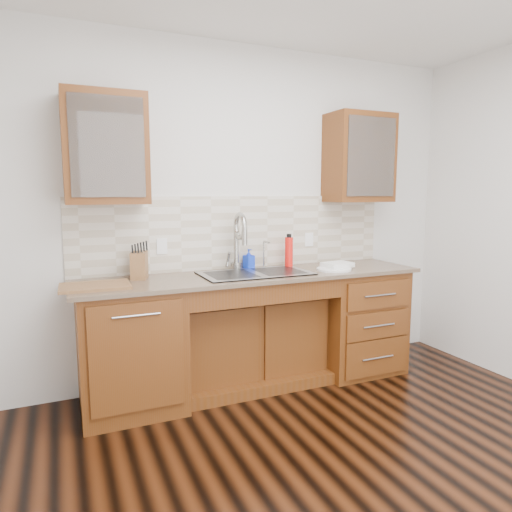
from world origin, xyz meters
name	(u,v)px	position (x,y,z in m)	size (l,w,h in m)	color
ground	(363,500)	(0.00, 0.00, -0.05)	(4.00, 3.50, 0.10)	black
wall_back	(237,214)	(0.00, 1.80, 1.35)	(4.00, 0.10, 2.70)	silver
base_cabinet_left	(131,348)	(-0.95, 1.44, 0.44)	(0.70, 0.62, 0.88)	#593014
base_cabinet_center	(250,339)	(0.00, 1.53, 0.35)	(1.20, 0.44, 0.70)	#593014
base_cabinet_right	(354,319)	(0.95, 1.44, 0.44)	(0.70, 0.62, 0.88)	#593014
countertop	(255,275)	(0.00, 1.43, 0.90)	(2.70, 0.65, 0.03)	#84705B
backsplash	(240,232)	(0.00, 1.74, 1.21)	(2.70, 0.02, 0.59)	beige
sink	(255,285)	(0.00, 1.41, 0.83)	(0.84, 0.46, 0.19)	#9E9EA5
faucet	(236,245)	(-0.07, 1.64, 1.11)	(0.04, 0.04, 0.40)	#999993
filter_tap	(264,253)	(0.18, 1.65, 1.03)	(0.02, 0.02, 0.24)	#999993
upper_cabinet_left	(105,149)	(-1.05, 1.58, 1.83)	(0.55, 0.34, 0.75)	#593014
upper_cabinet_right	(359,158)	(1.05, 1.58, 1.83)	(0.55, 0.34, 0.75)	#593014
outlet_left	(162,246)	(-0.65, 1.73, 1.12)	(0.08, 0.01, 0.12)	white
outlet_right	(309,240)	(0.65, 1.73, 1.12)	(0.08, 0.01, 0.12)	white
soap_bottle	(249,259)	(0.05, 1.66, 0.99)	(0.07, 0.07, 0.16)	#1436D0
water_bottle	(289,252)	(0.38, 1.60, 1.04)	(0.07, 0.07, 0.25)	red
plate	(334,269)	(0.65, 1.31, 0.92)	(0.28, 0.28, 0.02)	white
dish_towel	(337,265)	(0.71, 1.37, 0.94)	(0.23, 0.17, 0.04)	white
knife_block	(139,265)	(-0.85, 1.57, 1.01)	(0.11, 0.17, 0.19)	olive
cutting_board	(95,286)	(-1.17, 1.36, 0.92)	(0.44, 0.31, 0.02)	brown
cup_left_a	(96,157)	(-1.11, 1.58, 1.77)	(0.11, 0.11, 0.09)	silver
cup_left_b	(126,158)	(-0.91, 1.58, 1.77)	(0.10, 0.10, 0.09)	white
cup_right_a	(346,163)	(0.92, 1.58, 1.78)	(0.14, 0.14, 0.11)	silver
cup_right_b	(371,164)	(1.18, 1.58, 1.78)	(0.11, 0.11, 0.10)	white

